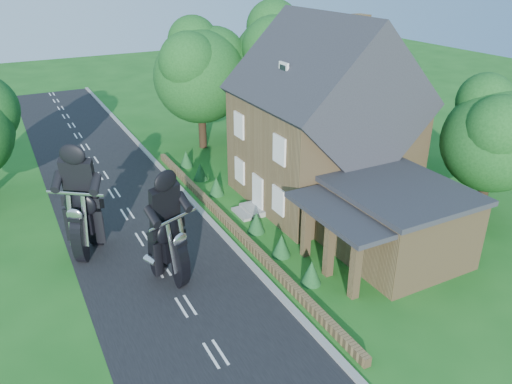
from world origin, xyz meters
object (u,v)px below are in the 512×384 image
motorcycle_lead (170,265)px  house (323,125)px  motorcycle_follow (88,238)px  garden_wall (230,224)px  annex (394,221)px

motorcycle_lead → house: bearing=178.4°
motorcycle_lead → motorcycle_follow: motorcycle_follow is taller
motorcycle_follow → garden_wall: bearing=-150.9°
annex → motorcycle_follow: 14.13m
motorcycle_lead → annex: bearing=141.4°
motorcycle_lead → motorcycle_follow: (-2.64, 3.84, 0.05)m
house → motorcycle_lead: 11.71m
garden_wall → motorcycle_lead: bearing=-144.6°
house → motorcycle_follow: bearing=-179.3°
house → motorcycle_lead: size_ratio=6.16×
house → annex: 7.30m
motorcycle_follow → motorcycle_lead: bearing=160.7°
house → motorcycle_follow: size_ratio=5.79×
motorcycle_lead → motorcycle_follow: size_ratio=0.94×
garden_wall → motorcycle_lead: 5.20m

